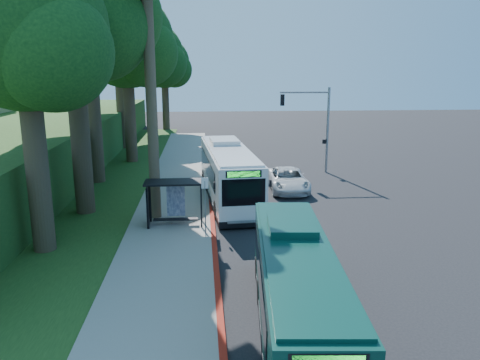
{
  "coord_description": "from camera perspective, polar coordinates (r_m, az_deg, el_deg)",
  "views": [
    {
      "loc": [
        -5.51,
        -27.49,
        8.34
      ],
      "look_at": [
        -3.16,
        1.0,
        1.6
      ],
      "focal_mm": 35.0,
      "sensor_mm": 36.0,
      "label": 1
    }
  ],
  "objects": [
    {
      "name": "bus_shelter",
      "position": [
        25.54,
        -8.49,
        -1.71
      ],
      "size": [
        3.2,
        1.51,
        2.55
      ],
      "color": "black",
      "rests_on": "ground"
    },
    {
      "name": "grass_verge",
      "position": [
        34.36,
        -17.17,
        -1.34
      ],
      "size": [
        8.0,
        70.0,
        0.06
      ],
      "primitive_type": "cube",
      "color": "#234719",
      "rests_on": "ground"
    },
    {
      "name": "tree_6",
      "position": [
        22.76,
        -24.65,
        15.55
      ],
      "size": [
        7.56,
        7.2,
        13.74
      ],
      "color": "#382B1E",
      "rests_on": "ground"
    },
    {
      "name": "white_bus",
      "position": [
        30.71,
        -1.44,
        0.99
      ],
      "size": [
        3.54,
        12.64,
        3.72
      ],
      "rotation": [
        0.0,
        0.0,
        0.07
      ],
      "color": "silver",
      "rests_on": "ground"
    },
    {
      "name": "red_curb",
      "position": [
        24.91,
        -3.3,
        -6.16
      ],
      "size": [
        0.25,
        30.0,
        0.13
      ],
      "primitive_type": "cube",
      "color": "maroon",
      "rests_on": "ground"
    },
    {
      "name": "ground",
      "position": [
        29.25,
        6.34,
        -3.39
      ],
      "size": [
        140.0,
        140.0,
        0.0
      ],
      "primitive_type": "plane",
      "color": "black",
      "rests_on": "ground"
    },
    {
      "name": "pickup",
      "position": [
        33.25,
        5.82,
        0.05
      ],
      "size": [
        2.7,
        5.66,
        1.56
      ],
      "primitive_type": "imported",
      "rotation": [
        0.0,
        0.0,
        -0.02
      ],
      "color": "silver",
      "rests_on": "ground"
    },
    {
      "name": "tree_5",
      "position": [
        67.66,
        -9.15,
        13.63
      ],
      "size": [
        7.35,
        7.0,
        12.86
      ],
      "color": "#382B1E",
      "rests_on": "ground"
    },
    {
      "name": "sidewalk",
      "position": [
        28.77,
        -8.11,
        -3.6
      ],
      "size": [
        4.5,
        70.0,
        0.12
      ],
      "primitive_type": "cube",
      "color": "gray",
      "rests_on": "ground"
    },
    {
      "name": "stop_sign_pole",
      "position": [
        23.35,
        -4.28,
        -2.32
      ],
      "size": [
        0.35,
        0.06,
        3.17
      ],
      "color": "gray",
      "rests_on": "ground"
    },
    {
      "name": "tree_1",
      "position": [
        36.6,
        -18.18,
        19.53
      ],
      "size": [
        10.5,
        10.0,
        18.26
      ],
      "color": "#382B1E",
      "rests_on": "ground"
    },
    {
      "name": "traffic_signal_pole",
      "position": [
        38.83,
        9.22,
        7.3
      ],
      "size": [
        4.1,
        0.3,
        7.0
      ],
      "color": "gray",
      "rests_on": "ground"
    },
    {
      "name": "tree_2",
      "position": [
        43.99,
        -13.58,
        15.69
      ],
      "size": [
        8.82,
        8.4,
        15.12
      ],
      "color": "#382B1E",
      "rests_on": "ground"
    },
    {
      "name": "tree_3",
      "position": [
        52.27,
        -14.57,
        16.85
      ],
      "size": [
        10.08,
        9.6,
        17.28
      ],
      "color": "#382B1E",
      "rests_on": "ground"
    },
    {
      "name": "tree_0",
      "position": [
        28.47,
        -19.74,
        18.29
      ],
      "size": [
        8.4,
        8.0,
        15.7
      ],
      "color": "#382B1E",
      "rests_on": "ground"
    },
    {
      "name": "tree_4",
      "position": [
        59.78,
        -10.72,
        14.37
      ],
      "size": [
        8.4,
        8.0,
        14.14
      ],
      "color": "#382B1E",
      "rests_on": "ground"
    },
    {
      "name": "teal_bus",
      "position": [
        15.46,
        6.83,
        -12.82
      ],
      "size": [
        3.19,
        10.92,
        3.21
      ],
      "rotation": [
        0.0,
        0.0,
        -0.08
      ],
      "color": "#09342B",
      "rests_on": "ground"
    }
  ]
}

